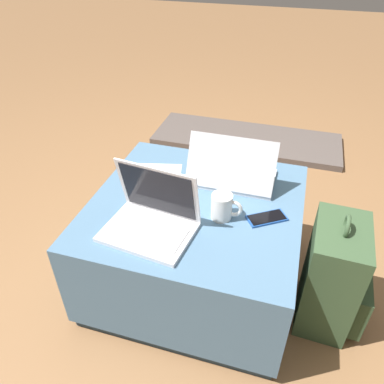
{
  "coord_description": "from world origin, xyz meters",
  "views": [
    {
      "loc": [
        0.33,
        -1.16,
        1.39
      ],
      "look_at": [
        -0.01,
        -0.04,
        0.53
      ],
      "focal_mm": 35.0,
      "sensor_mm": 36.0,
      "label": 1
    }
  ],
  "objects_px": {
    "coffee_mug": "(223,207)",
    "laptop_far": "(232,173)",
    "paper_sheet": "(156,182)",
    "cell_phone": "(267,218)",
    "laptop_near": "(152,218)",
    "backpack": "(334,278)"
  },
  "relations": [
    {
      "from": "coffee_mug",
      "to": "laptop_far",
      "type": "bearing_deg",
      "value": 93.86
    },
    {
      "from": "paper_sheet",
      "to": "cell_phone",
      "type": "bearing_deg",
      "value": -26.58
    },
    {
      "from": "laptop_near",
      "to": "coffee_mug",
      "type": "height_order",
      "value": "laptop_near"
    },
    {
      "from": "paper_sheet",
      "to": "coffee_mug",
      "type": "xyz_separation_m",
      "value": [
        0.33,
        -0.15,
        0.05
      ]
    },
    {
      "from": "laptop_near",
      "to": "laptop_far",
      "type": "distance_m",
      "value": 0.44
    },
    {
      "from": "laptop_far",
      "to": "coffee_mug",
      "type": "bearing_deg",
      "value": 93.85
    },
    {
      "from": "laptop_near",
      "to": "paper_sheet",
      "type": "bearing_deg",
      "value": 115.61
    },
    {
      "from": "backpack",
      "to": "laptop_near",
      "type": "bearing_deg",
      "value": 105.38
    },
    {
      "from": "cell_phone",
      "to": "coffee_mug",
      "type": "height_order",
      "value": "coffee_mug"
    },
    {
      "from": "paper_sheet",
      "to": "coffee_mug",
      "type": "relative_size",
      "value": 2.77
    },
    {
      "from": "coffee_mug",
      "to": "laptop_near",
      "type": "bearing_deg",
      "value": -149.92
    },
    {
      "from": "backpack",
      "to": "paper_sheet",
      "type": "relative_size",
      "value": 1.62
    },
    {
      "from": "laptop_far",
      "to": "backpack",
      "type": "relative_size",
      "value": 0.68
    },
    {
      "from": "laptop_far",
      "to": "coffee_mug",
      "type": "height_order",
      "value": "laptop_far"
    },
    {
      "from": "coffee_mug",
      "to": "cell_phone",
      "type": "bearing_deg",
      "value": 12.98
    },
    {
      "from": "laptop_near",
      "to": "laptop_far",
      "type": "xyz_separation_m",
      "value": [
        0.22,
        0.39,
        -0.0
      ]
    },
    {
      "from": "backpack",
      "to": "paper_sheet",
      "type": "bearing_deg",
      "value": 83.25
    },
    {
      "from": "laptop_near",
      "to": "backpack",
      "type": "relative_size",
      "value": 0.64
    },
    {
      "from": "laptop_near",
      "to": "paper_sheet",
      "type": "xyz_separation_m",
      "value": [
        -0.1,
        0.29,
        -0.05
      ]
    },
    {
      "from": "backpack",
      "to": "coffee_mug",
      "type": "bearing_deg",
      "value": 95.24
    },
    {
      "from": "laptop_far",
      "to": "cell_phone",
      "type": "relative_size",
      "value": 2.24
    },
    {
      "from": "paper_sheet",
      "to": "backpack",
      "type": "bearing_deg",
      "value": -23.15
    }
  ]
}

